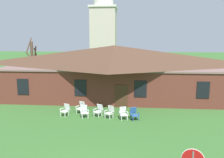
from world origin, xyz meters
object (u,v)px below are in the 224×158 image
(lawn_chair_left_end, at_px, (84,111))
(lawn_chair_far_side, at_px, (123,113))
(lawn_chair_near_door, at_px, (81,107))
(lawn_chair_right_end, at_px, (110,112))
(lawn_chair_under_eave, at_px, (134,113))
(lawn_chair_middle, at_px, (99,110))
(lawn_chair_by_porch, at_px, (66,110))

(lawn_chair_left_end, relative_size, lawn_chair_far_side, 1.00)
(lawn_chair_near_door, relative_size, lawn_chair_right_end, 1.00)
(lawn_chair_near_door, relative_size, lawn_chair_left_end, 1.00)
(lawn_chair_under_eave, bearing_deg, lawn_chair_middle, 168.40)
(lawn_chair_middle, distance_m, lawn_chair_right_end, 0.98)
(lawn_chair_far_side, bearing_deg, lawn_chair_near_door, 160.71)
(lawn_chair_left_end, bearing_deg, lawn_chair_far_side, -3.72)
(lawn_chair_by_porch, height_order, lawn_chair_middle, same)
(lawn_chair_near_door, distance_m, lawn_chair_left_end, 1.18)
(lawn_chair_near_door, bearing_deg, lawn_chair_far_side, -19.29)
(lawn_chair_far_side, distance_m, lawn_chair_under_eave, 0.84)
(lawn_chair_right_end, xyz_separation_m, lawn_chair_under_eave, (1.91, -0.28, 0.00))
(lawn_chair_near_door, bearing_deg, lawn_chair_under_eave, -16.55)
(lawn_chair_by_porch, height_order, lawn_chair_far_side, same)
(lawn_chair_middle, height_order, lawn_chair_right_end, same)
(lawn_chair_left_end, distance_m, lawn_chair_far_side, 3.14)
(lawn_chair_left_end, height_order, lawn_chair_far_side, same)
(lawn_chair_by_porch, height_order, lawn_chair_under_eave, same)
(lawn_chair_by_porch, height_order, lawn_chair_right_end, same)
(lawn_chair_near_door, xyz_separation_m, lawn_chair_under_eave, (4.46, -1.33, 0.00))
(lawn_chair_right_end, height_order, lawn_chair_under_eave, same)
(lawn_chair_middle, relative_size, lawn_chair_under_eave, 1.00)
(lawn_chair_far_side, xyz_separation_m, lawn_chair_under_eave, (0.84, -0.06, 0.00))
(lawn_chair_right_end, bearing_deg, lawn_chair_middle, 161.90)
(lawn_chair_near_door, distance_m, lawn_chair_middle, 1.79)
(lawn_chair_by_porch, bearing_deg, lawn_chair_middle, 1.69)
(lawn_chair_middle, xyz_separation_m, lawn_chair_right_end, (0.93, -0.30, 0.00))
(lawn_chair_middle, distance_m, lawn_chair_far_side, 2.07)
(lawn_chair_under_eave, bearing_deg, lawn_chair_near_door, 163.45)
(lawn_chair_by_porch, relative_size, lawn_chair_near_door, 1.00)
(lawn_chair_middle, bearing_deg, lawn_chair_near_door, 155.39)
(lawn_chair_far_side, bearing_deg, lawn_chair_under_eave, -3.94)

